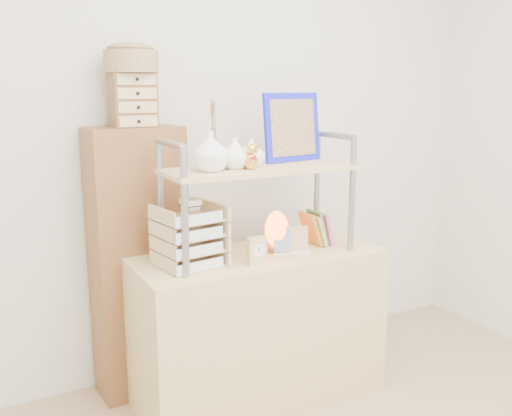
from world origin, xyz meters
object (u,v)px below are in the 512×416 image
(salt_lamp, at_px, (276,230))
(cabinet, at_px, (139,263))
(letter_tray, at_px, (191,240))
(desk, at_px, (259,327))

(salt_lamp, bearing_deg, cabinet, 148.45)
(letter_tray, height_order, salt_lamp, letter_tray)
(desk, relative_size, letter_tray, 3.89)
(desk, relative_size, cabinet, 0.89)
(salt_lamp, bearing_deg, letter_tray, -175.44)
(cabinet, xyz_separation_m, salt_lamp, (0.58, -0.36, 0.18))
(letter_tray, bearing_deg, desk, 4.08)
(cabinet, height_order, letter_tray, cabinet)
(cabinet, bearing_deg, desk, -40.57)
(cabinet, xyz_separation_m, letter_tray, (0.12, -0.40, 0.20))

